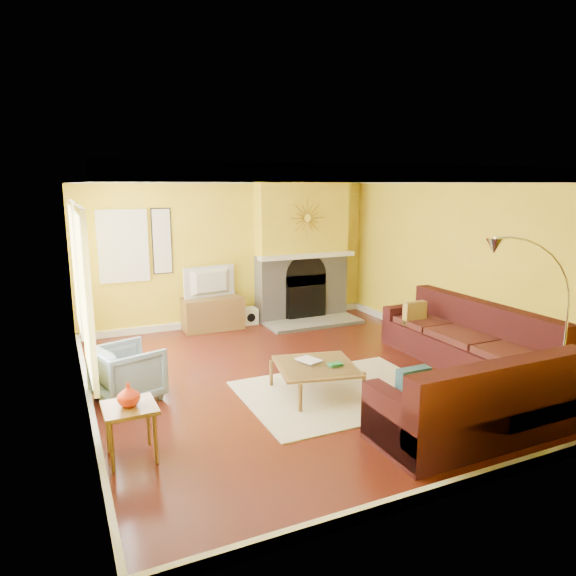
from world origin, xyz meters
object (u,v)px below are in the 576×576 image
media_console (213,313)px  arc_lamp (532,330)px  armchair (128,373)px  coffee_table (316,379)px  side_table (131,432)px  sectional_sofa (424,352)px

media_console → arc_lamp: arc_lamp is taller
armchair → coffee_table: bearing=-127.5°
armchair → side_table: bearing=156.1°
armchair → arc_lamp: bearing=-138.1°
sectional_sofa → arc_lamp: bearing=-70.5°
armchair → arc_lamp: size_ratio=0.36×
sectional_sofa → side_table: 3.71m
armchair → side_table: 1.45m
armchair → sectional_sofa: bearing=-125.2°
side_table → media_console: bearing=63.6°
media_console → side_table: size_ratio=2.00×
coffee_table → arc_lamp: (1.81, -1.57, 0.83)m
sectional_sofa → side_table: (-3.69, -0.30, -0.18)m
coffee_table → media_console: (-0.35, 3.32, 0.10)m
sectional_sofa → media_console: 4.06m
coffee_table → media_console: bearing=96.0°
sectional_sofa → arc_lamp: size_ratio=1.72×
side_table → arc_lamp: size_ratio=0.26×
sectional_sofa → armchair: (-3.53, 1.14, -0.12)m
armchair → arc_lamp: (3.96, -2.36, 0.68)m
sectional_sofa → media_console: bearing=115.2°
media_console → side_table: media_console is taller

